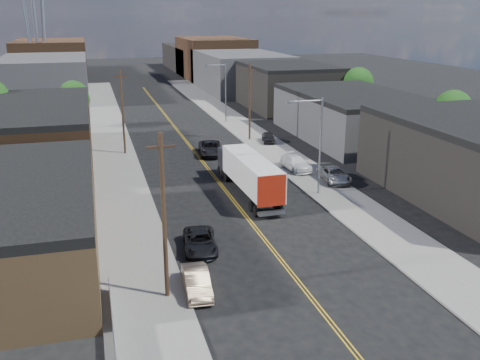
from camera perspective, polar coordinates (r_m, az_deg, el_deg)
ground at (r=80.75m, az=-7.05°, el=5.73°), size 260.00×260.00×0.00m
centerline at (r=66.32m, az=-5.05°, el=3.25°), size 0.32×120.00×0.01m
sidewalk_left at (r=65.31m, az=-13.27°, el=2.68°), size 5.00×140.00×0.15m
sidewalk_right at (r=68.61m, az=2.78°, el=3.83°), size 5.00×140.00×0.15m
warehouse_tan at (r=39.16m, az=-24.01°, el=-4.10°), size 12.00×22.00×5.60m
warehouse_brown at (r=63.89m, az=-21.07°, el=4.64°), size 12.00×26.00×6.60m
industrial_right_b at (r=73.71m, az=11.90°, el=6.79°), size 14.00×24.00×6.10m
industrial_right_c at (r=97.12m, az=4.85°, el=10.03°), size 14.00×22.00×7.60m
skyline_left_a at (r=114.22m, az=-20.06°, el=10.26°), size 16.00×30.00×8.00m
skyline_right_a at (r=118.23m, az=-0.01°, el=11.50°), size 16.00×30.00×8.00m
skyline_left_b at (r=138.97m, az=-19.45°, el=11.83°), size 16.00×26.00×10.00m
skyline_right_b at (r=142.28m, az=-2.79°, el=12.88°), size 16.00×26.00×10.00m
skyline_left_c at (r=158.99m, az=-19.01°, el=11.91°), size 16.00×40.00×7.00m
skyline_right_c at (r=161.89m, az=-4.41°, el=12.86°), size 16.00×40.00×7.00m
streetlight_near at (r=48.57m, az=8.16°, el=4.36°), size 3.39×0.25×9.00m
streetlight_far at (r=81.32m, az=-1.82°, el=9.74°), size 3.39×0.25×9.00m
utility_pole_left_near at (r=30.52m, az=-8.11°, el=-3.91°), size 1.60×0.26×10.00m
utility_pole_left_far at (r=64.31m, az=-12.42°, el=7.14°), size 1.60×0.26×10.00m
utility_pole_right at (r=70.04m, az=1.05°, el=8.36°), size 1.60×0.26×10.00m
tree_left_far at (r=81.13m, az=-17.27°, el=8.42°), size 4.35×4.20×6.97m
tree_right_near at (r=69.36m, az=21.77°, el=6.81°), size 4.60×4.48×7.44m
tree_right_far at (r=89.36m, az=12.52°, el=9.94°), size 4.85×4.76×7.91m
semi_truck at (r=49.61m, az=0.78°, el=0.97°), size 2.67×14.23×3.71m
car_left_b at (r=32.77m, az=-4.65°, el=-10.77°), size 1.75×4.34×1.40m
car_left_c at (r=38.17m, az=-4.28°, el=-6.54°), size 2.85×5.13×1.36m
car_right_lot_a at (r=53.73m, az=10.02°, el=0.58°), size 2.69×5.15×1.39m
car_right_lot_b at (r=57.19m, az=5.96°, el=1.81°), size 2.31×5.06×1.44m
car_right_lot_c at (r=69.25m, az=3.06°, el=4.56°), size 2.23×3.98×1.28m
car_ahead_truck at (r=63.58m, az=-3.15°, el=3.40°), size 3.40×6.03×1.59m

